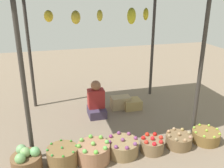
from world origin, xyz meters
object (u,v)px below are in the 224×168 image
Objects in this scene: basket_purple_onions at (123,147)px; wooden_crate_near_vendor at (132,104)px; basket_potatoes at (179,140)px; basket_limes at (206,136)px; basket_cabbages at (27,161)px; wooden_crate_stacked_rear at (121,102)px; basket_red_tomatoes at (152,145)px; vendor_person at (96,102)px; basket_green_apples at (93,152)px; basket_green_chilies at (63,156)px.

wooden_crate_near_vendor is (0.72, 1.58, -0.02)m from basket_purple_onions.
basket_potatoes reaches higher than basket_limes.
basket_cabbages is 1.48m from basket_purple_onions.
wooden_crate_stacked_rear reaches higher than basket_limes.
wooden_crate_near_vendor is at bearing 82.24° from basket_red_tomatoes.
basket_purple_onions is (0.13, -1.45, -0.17)m from vendor_person.
wooden_crate_near_vendor is (1.21, 1.62, -0.04)m from basket_green_apples.
basket_green_chilies is (-0.83, -1.47, -0.16)m from vendor_person.
vendor_person is 2.01m from basket_cabbages.
basket_cabbages is 2.73m from wooden_crate_near_vendor.
vendor_person reaches higher than basket_purple_onions.
basket_green_chilies reaches higher than wooden_crate_stacked_rear.
basket_green_chilies is at bearing -119.46° from vendor_person.
basket_purple_onions is at bearing 177.78° from basket_potatoes.
basket_purple_onions is at bearing 172.97° from basket_red_tomatoes.
basket_purple_onions is 1.19× the size of wooden_crate_stacked_rear.
basket_green_apples reaches higher than basket_green_chilies.
basket_potatoes is (1.13, -1.49, -0.19)m from vendor_person.
basket_purple_onions is (0.49, 0.05, -0.02)m from basket_green_apples.
basket_red_tomatoes is at bearing -177.46° from basket_potatoes.
basket_potatoes is 0.53m from basket_limes.
basket_limes is at bearing -57.80° from wooden_crate_stacked_rear.
wooden_crate_stacked_rear is (1.43, 1.66, -0.00)m from basket_green_chilies.
basket_green_apples is 1.34× the size of basket_red_tomatoes.
basket_red_tomatoes is at bearing -178.63° from basket_limes.
vendor_person reaches higher than basket_cabbages.
wooden_crate_stacked_rear is (0.96, 1.69, -0.01)m from basket_green_apples.
vendor_person is 0.88m from wooden_crate_near_vendor.
basket_red_tomatoes is (0.98, -0.01, -0.03)m from basket_green_apples.
basket_purple_onions is 1.73m from wooden_crate_near_vendor.
basket_cabbages is (-1.35, -1.49, -0.13)m from vendor_person.
basket_green_chilies is at bearing 178.25° from basket_red_tomatoes.
basket_potatoes is 1.77m from wooden_crate_stacked_rear.
basket_green_chilies is (0.52, 0.02, -0.03)m from basket_cabbages.
basket_cabbages is at bearing 179.35° from basket_green_apples.
basket_green_apples is 1.95m from wooden_crate_stacked_rear.
wooden_crate_near_vendor is (0.85, 0.12, -0.19)m from vendor_person.
wooden_crate_near_vendor is (1.68, 1.59, -0.04)m from basket_green_chilies.
basket_cabbages is at bearing 179.98° from basket_limes.
basket_limes is 1.80m from wooden_crate_near_vendor.
wooden_crate_stacked_rear is at bearing 49.34° from basket_green_chilies.
wooden_crate_near_vendor is at bearing 65.56° from basket_purple_onions.
basket_potatoes is at bearing 0.30° from basket_green_apples.
basket_red_tomatoes is 0.89× the size of wooden_crate_stacked_rear.
wooden_crate_stacked_rear is at bearing 60.47° from basket_green_apples.
basket_limes is (3.01, -0.00, -0.07)m from basket_cabbages.
basket_cabbages reaches higher than wooden_crate_stacked_rear.
wooden_crate_stacked_rear is (-1.06, 1.68, 0.04)m from basket_limes.
wooden_crate_stacked_rear is (0.60, 0.19, -0.16)m from vendor_person.
vendor_person is at bearing -171.77° from wooden_crate_near_vendor.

